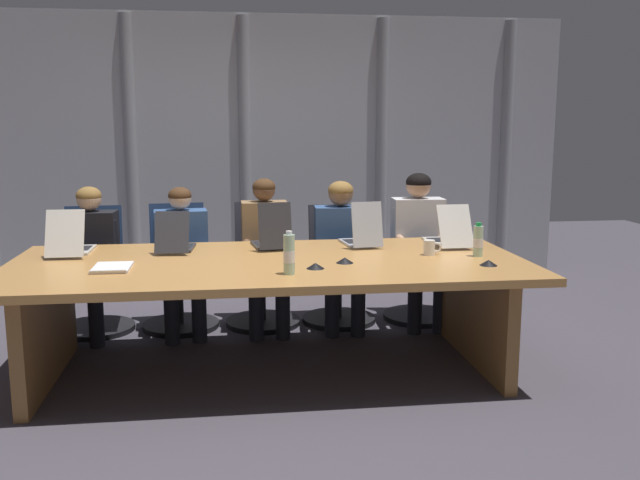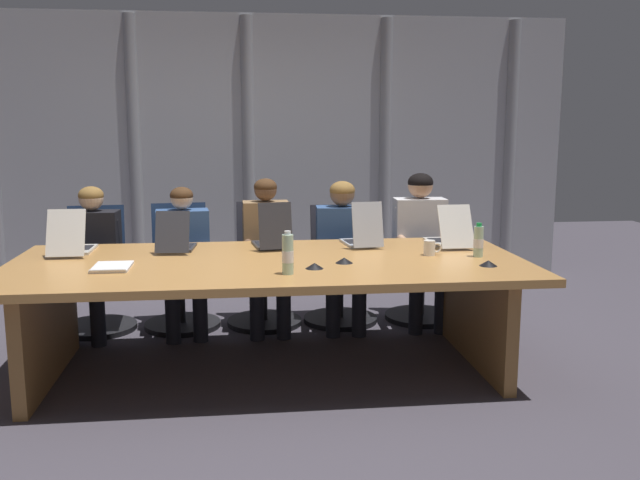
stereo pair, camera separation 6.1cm
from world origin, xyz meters
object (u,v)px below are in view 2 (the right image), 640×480
Objects in this scene: laptop_left_mid at (176,243)px; office_chair_right_end at (421,275)px; laptop_left_end at (72,244)px; person_left_end at (91,252)px; conference_mic_right_side at (314,266)px; conference_mic_middle at (344,260)px; person_right_end at (421,238)px; laptop_center at (272,239)px; laptop_right_end at (448,237)px; office_chair_left_end at (97,283)px; office_chair_right_mid at (340,278)px; office_chair_left_mid at (181,281)px; conference_mic_left_side at (488,263)px; person_center at (267,246)px; coffee_mug_near at (430,248)px; office_chair_center at (264,278)px; water_bottle_secondary at (288,254)px; person_left_mid at (184,251)px; laptop_right_mid at (362,237)px; water_bottle_primary at (478,242)px; person_right_mid at (343,244)px; spiral_notepad at (112,267)px.

laptop_left_mid is 0.44× the size of office_chair_right_end.
person_left_end is (0.00, 0.55, -0.15)m from laptop_left_end.
conference_mic_middle is at bearing 35.19° from conference_mic_right_side.
office_chair_right_end is at bearing 165.00° from person_right_end.
office_chair_right_end is (1.27, 0.68, -0.44)m from laptop_center.
laptop_left_mid is 0.85× the size of laptop_right_end.
person_left_end is at bearing -2.73° from office_chair_left_end.
office_chair_right_mid is at bearing -101.32° from person_right_end.
office_chair_left_mid is 2.50m from conference_mic_left_side.
laptop_left_mid is 1.50m from office_chair_right_mid.
coffee_mug_near is (1.04, -0.92, 0.13)m from person_center.
office_chair_right_end is at bearing 90.99° from conference_mic_left_side.
office_chair_center is 0.82× the size of person_center.
office_chair_right_end is at bearing 53.32° from conference_mic_right_side.
office_chair_left_mid is 1.03× the size of office_chair_right_mid.
laptop_left_mid reaches higher than conference_mic_middle.
person_right_end is at bearing 79.98° from office_chair_left_mid.
laptop_center is 0.87m from water_bottle_secondary.
person_left_mid reaches higher than laptop_left_end.
conference_mic_right_side is at bearing 27.64° from office_chair_left_mid.
laptop_center is 0.72m from conference_mic_middle.
person_right_end reaches higher than laptop_right_mid.
person_center is at bearing 70.99° from office_chair_left_mid.
office_chair_left_mid is 3.80× the size of water_bottle_secondary.
conference_mic_left_side is at bearing -146.56° from laptop_right_mid.
office_chair_left_mid reaches higher than office_chair_left_end.
water_bottle_primary is (2.68, -1.00, 0.20)m from person_left_end.
conference_mic_middle is at bearing 36.12° from office_chair_left_mid.
office_chair_right_end is at bearing 84.53° from office_chair_left_mid.
laptop_center is 1.51m from conference_mic_left_side.
person_right_end reaches higher than office_chair_right_end.
laptop_right_end reaches higher than office_chair_left_end.
person_right_mid reaches higher than conference_mic_right_side.
laptop_center is 0.81m from office_chair_center.
spiral_notepad is (-2.33, -0.09, -0.09)m from water_bottle_primary.
office_chair_left_mid is at bearing -105.05° from person_center.
laptop_left_end is at bearing -75.64° from person_right_end.
laptop_right_mid is 3.89× the size of conference_mic_right_side.
conference_mic_left_side is at bearing -97.27° from water_bottle_primary.
office_chair_right_end reaches higher than coffee_mug_near.
office_chair_right_end is 0.81× the size of person_center.
water_bottle_primary is at bearing 54.69° from office_chair_left_mid.
office_chair_left_mid is at bearing -90.68° from office_chair_right_mid.
laptop_left_mid is 3.87× the size of conference_mic_middle.
office_chair_left_mid is 1.33m from person_right_mid.
conference_mic_left_side is (-0.04, -0.29, -0.08)m from water_bottle_primary.
person_right_end is 1.31m from conference_mic_left_side.
laptop_left_end is 0.69m from laptop_left_mid.
person_right_end is (1.88, 0.01, 0.06)m from person_left_mid.
office_chair_left_end is 1.32m from office_chair_center.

